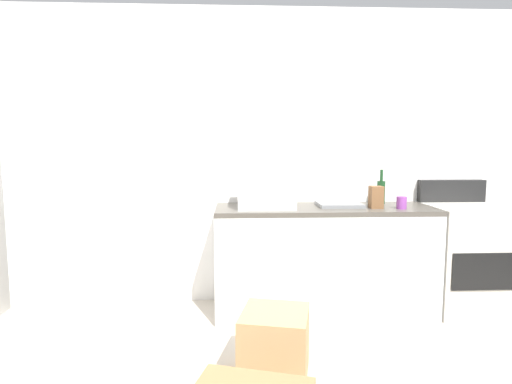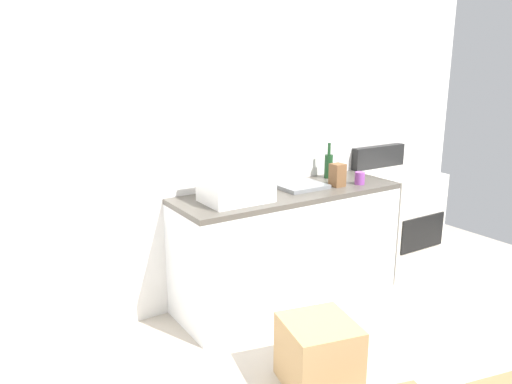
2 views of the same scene
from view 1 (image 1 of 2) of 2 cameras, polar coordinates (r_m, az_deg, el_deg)
name	(u,v)px [view 1 (image 1 of 2)]	position (r m, az deg, el deg)	size (l,w,h in m)	color
wall_back	(284,158)	(3.80, 3.79, 4.69)	(5.00, 0.10, 2.60)	silver
kitchen_counter	(323,259)	(3.63, 9.09, -9.05)	(1.80, 0.60, 0.90)	silver
refrigerator	(71,212)	(3.66, -23.83, -2.47)	(0.68, 0.66, 1.77)	white
stove_oven	(463,256)	(4.06, 26.36, -7.77)	(0.60, 0.61, 1.10)	silver
microwave	(266,192)	(3.42, 1.36, 0.06)	(0.46, 0.34, 0.27)	white
sink_basin	(339,204)	(3.60, 11.23, -1.67)	(0.36, 0.32, 0.03)	slate
wine_bottle	(381,191)	(3.84, 16.64, 0.10)	(0.07, 0.07, 0.30)	#193F1E
coffee_mug	(402,203)	(3.58, 19.19, -1.38)	(0.08, 0.08, 0.10)	purple
knife_block	(376,197)	(3.55, 16.01, -0.68)	(0.10, 0.10, 0.18)	brown
cardboard_box_small	(275,344)	(2.72, 2.57, -19.93)	(0.40, 0.41, 0.41)	tan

